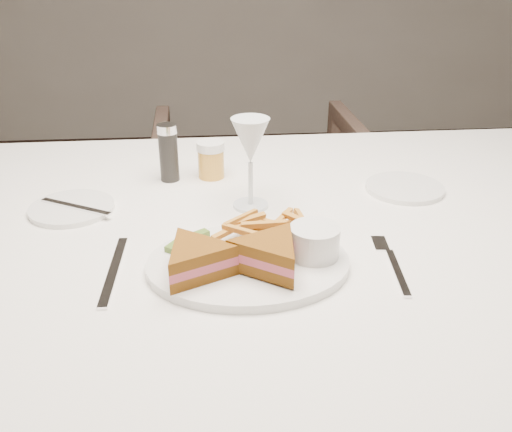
{
  "coord_description": "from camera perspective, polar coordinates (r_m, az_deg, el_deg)",
  "views": [
    {
      "loc": [
        -0.44,
        -1.24,
        1.22
      ],
      "look_at": [
        -0.37,
        -0.39,
        0.8
      ],
      "focal_mm": 40.0,
      "sensor_mm": 36.0,
      "label": 1
    }
  ],
  "objects": [
    {
      "name": "ground",
      "position": [
        1.8,
        11.2,
        -17.28
      ],
      "size": [
        5.0,
        5.0,
        0.0
      ],
      "primitive_type": "plane",
      "color": "black",
      "rests_on": "ground"
    },
    {
      "name": "table",
      "position": [
        1.24,
        -0.2,
        -16.84
      ],
      "size": [
        1.59,
        1.07,
        0.75
      ],
      "primitive_type": "cube",
      "rotation": [
        0.0,
        0.0,
        0.01
      ],
      "color": "white",
      "rests_on": "ground"
    },
    {
      "name": "chair_far",
      "position": [
        2.0,
        0.47,
        1.01
      ],
      "size": [
        0.74,
        0.69,
        0.74
      ],
      "primitive_type": "imported",
      "rotation": [
        0.0,
        0.0,
        3.17
      ],
      "color": "#45332A",
      "rests_on": "ground"
    },
    {
      "name": "table_setting",
      "position": [
        0.96,
        -1.05,
        -0.62
      ],
      "size": [
        0.82,
        0.61,
        0.18
      ],
      "color": "white",
      "rests_on": "table"
    }
  ]
}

